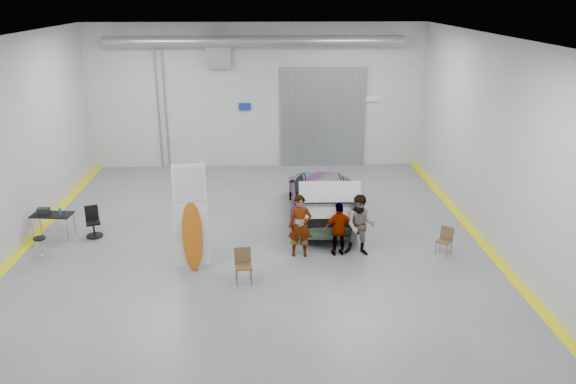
{
  "coord_description": "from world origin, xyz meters",
  "views": [
    {
      "loc": [
        0.34,
        -15.42,
        7.17
      ],
      "look_at": [
        1.0,
        0.34,
        1.5
      ],
      "focal_mm": 35.0,
      "sensor_mm": 36.0,
      "label": 1
    }
  ],
  "objects_px": {
    "work_table": "(50,214)",
    "office_chair": "(94,223)",
    "surfboard_display": "(190,226)",
    "shop_stool": "(41,249)",
    "person_b": "(361,225)",
    "sedan_car": "(321,195)",
    "folding_chair_far": "(443,246)",
    "folding_chair_near": "(244,272)",
    "person_a": "(300,226)",
    "person_c": "(339,229)"
  },
  "relations": [
    {
      "from": "person_a",
      "to": "shop_stool",
      "type": "distance_m",
      "value": 7.31
    },
    {
      "from": "office_chair",
      "to": "sedan_car",
      "type": "bearing_deg",
      "value": -9.02
    },
    {
      "from": "person_c",
      "to": "sedan_car",
      "type": "bearing_deg",
      "value": -91.54
    },
    {
      "from": "sedan_car",
      "to": "office_chair",
      "type": "distance_m",
      "value": 7.3
    },
    {
      "from": "folding_chair_near",
      "to": "shop_stool",
      "type": "relative_size",
      "value": 1.31
    },
    {
      "from": "sedan_car",
      "to": "person_b",
      "type": "xyz_separation_m",
      "value": [
        0.83,
        -2.95,
        0.13
      ]
    },
    {
      "from": "person_b",
      "to": "folding_chair_near",
      "type": "bearing_deg",
      "value": -142.34
    },
    {
      "from": "shop_stool",
      "to": "office_chair",
      "type": "bearing_deg",
      "value": 57.79
    },
    {
      "from": "folding_chair_far",
      "to": "office_chair",
      "type": "xyz_separation_m",
      "value": [
        -10.4,
        1.73,
        0.17
      ]
    },
    {
      "from": "office_chair",
      "to": "person_c",
      "type": "bearing_deg",
      "value": -31.92
    },
    {
      "from": "work_table",
      "to": "folding_chair_near",
      "type": "bearing_deg",
      "value": -27.55
    },
    {
      "from": "surfboard_display",
      "to": "office_chair",
      "type": "distance_m",
      "value": 4.14
    },
    {
      "from": "person_b",
      "to": "work_table",
      "type": "xyz_separation_m",
      "value": [
        -9.27,
        1.6,
        -0.15
      ]
    },
    {
      "from": "person_a",
      "to": "shop_stool",
      "type": "height_order",
      "value": "person_a"
    },
    {
      "from": "folding_chair_near",
      "to": "work_table",
      "type": "distance_m",
      "value": 6.78
    },
    {
      "from": "shop_stool",
      "to": "work_table",
      "type": "bearing_deg",
      "value": 99.53
    },
    {
      "from": "surfboard_display",
      "to": "folding_chair_far",
      "type": "bearing_deg",
      "value": -4.86
    },
    {
      "from": "person_c",
      "to": "folding_chair_far",
      "type": "xyz_separation_m",
      "value": [
        3.01,
        -0.12,
        -0.54
      ]
    },
    {
      "from": "surfboard_display",
      "to": "shop_stool",
      "type": "height_order",
      "value": "surfboard_display"
    },
    {
      "from": "folding_chair_near",
      "to": "surfboard_display",
      "type": "bearing_deg",
      "value": 144.15
    },
    {
      "from": "shop_stool",
      "to": "work_table",
      "type": "relative_size",
      "value": 0.55
    },
    {
      "from": "person_c",
      "to": "work_table",
      "type": "height_order",
      "value": "person_c"
    },
    {
      "from": "work_table",
      "to": "office_chair",
      "type": "relative_size",
      "value": 1.33
    },
    {
      "from": "sedan_car",
      "to": "person_c",
      "type": "xyz_separation_m",
      "value": [
        0.22,
        -2.95,
        0.02
      ]
    },
    {
      "from": "person_c",
      "to": "shop_stool",
      "type": "distance_m",
      "value": 8.41
    },
    {
      "from": "person_b",
      "to": "folding_chair_near",
      "type": "relative_size",
      "value": 1.98
    },
    {
      "from": "surfboard_display",
      "to": "folding_chair_far",
      "type": "distance_m",
      "value": 7.21
    },
    {
      "from": "work_table",
      "to": "shop_stool",
      "type": "bearing_deg",
      "value": -80.47
    },
    {
      "from": "person_b",
      "to": "surfboard_display",
      "type": "bearing_deg",
      "value": -158.33
    },
    {
      "from": "person_b",
      "to": "folding_chair_far",
      "type": "relative_size",
      "value": 2.24
    },
    {
      "from": "shop_stool",
      "to": "person_a",
      "type": "bearing_deg",
      "value": 0.02
    },
    {
      "from": "sedan_car",
      "to": "person_a",
      "type": "height_order",
      "value": "person_a"
    },
    {
      "from": "sedan_car",
      "to": "shop_stool",
      "type": "distance_m",
      "value": 8.71
    },
    {
      "from": "folding_chair_far",
      "to": "work_table",
      "type": "distance_m",
      "value": 11.82
    },
    {
      "from": "folding_chair_far",
      "to": "work_table",
      "type": "height_order",
      "value": "work_table"
    },
    {
      "from": "surfboard_display",
      "to": "person_c",
      "type": "bearing_deg",
      "value": 0.41
    },
    {
      "from": "person_c",
      "to": "surfboard_display",
      "type": "bearing_deg",
      "value": 4.52
    },
    {
      "from": "person_a",
      "to": "sedan_car",
      "type": "bearing_deg",
      "value": 75.82
    },
    {
      "from": "sedan_car",
      "to": "work_table",
      "type": "distance_m",
      "value": 8.56
    },
    {
      "from": "person_b",
      "to": "person_c",
      "type": "relative_size",
      "value": 1.14
    },
    {
      "from": "surfboard_display",
      "to": "person_a",
      "type": "bearing_deg",
      "value": 4.17
    },
    {
      "from": "sedan_car",
      "to": "work_table",
      "type": "xyz_separation_m",
      "value": [
        -8.45,
        -1.35,
        -0.01
      ]
    },
    {
      "from": "surfboard_display",
      "to": "folding_chair_near",
      "type": "distance_m",
      "value": 1.91
    },
    {
      "from": "person_b",
      "to": "work_table",
      "type": "height_order",
      "value": "person_b"
    },
    {
      "from": "sedan_car",
      "to": "folding_chair_far",
      "type": "distance_m",
      "value": 4.49
    },
    {
      "from": "folding_chair_near",
      "to": "work_table",
      "type": "height_order",
      "value": "work_table"
    },
    {
      "from": "sedan_car",
      "to": "surfboard_display",
      "type": "relative_size",
      "value": 1.67
    },
    {
      "from": "person_c",
      "to": "shop_stool",
      "type": "relative_size",
      "value": 2.28
    },
    {
      "from": "sedan_car",
      "to": "surfboard_display",
      "type": "xyz_separation_m",
      "value": [
        -3.87,
        -3.7,
        0.52
      ]
    },
    {
      "from": "person_a",
      "to": "folding_chair_far",
      "type": "bearing_deg",
      "value": 1.12
    }
  ]
}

